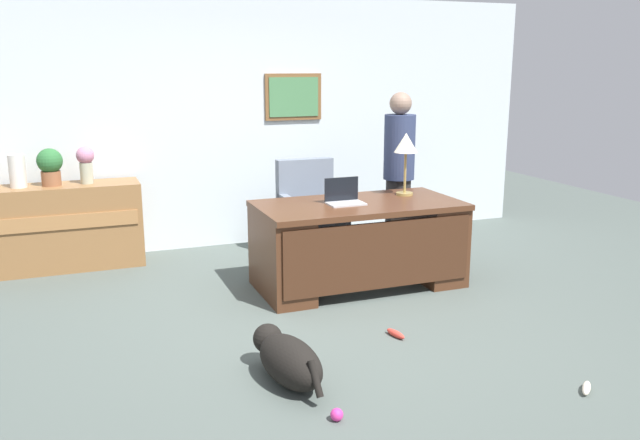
# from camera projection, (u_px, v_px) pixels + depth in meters

# --- Properties ---
(ground_plane) EXTENTS (12.00, 12.00, 0.00)m
(ground_plane) POSITION_uv_depth(u_px,v_px,m) (328.00, 321.00, 5.23)
(ground_plane) COLOR #4C5651
(back_wall) EXTENTS (7.00, 0.16, 2.70)m
(back_wall) POSITION_uv_depth(u_px,v_px,m) (241.00, 122.00, 7.28)
(back_wall) COLOR silver
(back_wall) RESTS_ON ground_plane
(desk) EXTENTS (1.82, 0.93, 0.77)m
(desk) POSITION_uv_depth(u_px,v_px,m) (360.00, 241.00, 5.96)
(desk) COLOR #4C2B19
(desk) RESTS_ON ground_plane
(credenza) EXTENTS (1.60, 0.50, 0.83)m
(credenza) POSITION_uv_depth(u_px,v_px,m) (57.00, 227.00, 6.49)
(credenza) COLOR olive
(credenza) RESTS_ON ground_plane
(armchair) EXTENTS (0.60, 0.59, 1.02)m
(armchair) POSITION_uv_depth(u_px,v_px,m) (310.00, 215.00, 6.82)
(armchair) COLOR slate
(armchair) RESTS_ON ground_plane
(person_standing) EXTENTS (0.32, 0.32, 1.70)m
(person_standing) POSITION_uv_depth(u_px,v_px,m) (399.00, 173.00, 6.86)
(person_standing) COLOR #262323
(person_standing) RESTS_ON ground_plane
(dog_lying) EXTENTS (0.40, 0.80, 0.30)m
(dog_lying) POSITION_uv_depth(u_px,v_px,m) (288.00, 359.00, 4.20)
(dog_lying) COLOR black
(dog_lying) RESTS_ON ground_plane
(laptop) EXTENTS (0.32, 0.22, 0.22)m
(laptop) POSITION_uv_depth(u_px,v_px,m) (344.00, 197.00, 5.86)
(laptop) COLOR #B2B5BA
(laptop) RESTS_ON desk
(desk_lamp) EXTENTS (0.22, 0.22, 0.58)m
(desk_lamp) POSITION_uv_depth(u_px,v_px,m) (406.00, 147.00, 6.15)
(desk_lamp) COLOR #9E8447
(desk_lamp) RESTS_ON desk
(vase_with_flowers) EXTENTS (0.17, 0.17, 0.36)m
(vase_with_flowers) POSITION_uv_depth(u_px,v_px,m) (86.00, 162.00, 6.46)
(vase_with_flowers) COLOR #ABAC91
(vase_with_flowers) RESTS_ON credenza
(vase_empty) EXTENTS (0.15, 0.15, 0.31)m
(vase_empty) POSITION_uv_depth(u_px,v_px,m) (17.00, 171.00, 6.25)
(vase_empty) COLOR silver
(vase_empty) RESTS_ON credenza
(potted_plant) EXTENTS (0.24, 0.24, 0.36)m
(potted_plant) POSITION_uv_depth(u_px,v_px,m) (50.00, 165.00, 6.35)
(potted_plant) COLOR brown
(potted_plant) RESTS_ON credenza
(dog_toy_ball) EXTENTS (0.08, 0.08, 0.08)m
(dog_toy_ball) POSITION_uv_depth(u_px,v_px,m) (337.00, 415.00, 3.76)
(dog_toy_ball) COLOR #D8338C
(dog_toy_ball) RESTS_ON ground_plane
(dog_toy_bone) EXTENTS (0.09, 0.20, 0.05)m
(dog_toy_bone) POSITION_uv_depth(u_px,v_px,m) (396.00, 334.00, 4.92)
(dog_toy_bone) COLOR #E53F33
(dog_toy_bone) RESTS_ON ground_plane
(dog_toy_plush) EXTENTS (0.17, 0.16, 0.05)m
(dog_toy_plush) POSITION_uv_depth(u_px,v_px,m) (586.00, 388.00, 4.09)
(dog_toy_plush) COLOR beige
(dog_toy_plush) RESTS_ON ground_plane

